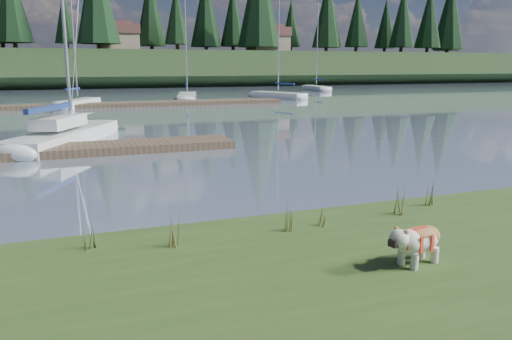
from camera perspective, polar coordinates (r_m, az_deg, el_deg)
name	(u,v)px	position (r m, az deg, el deg)	size (l,w,h in m)	color
ground	(95,107)	(40.22, -17.95, 6.84)	(200.00, 200.00, 0.00)	gray
ridge	(78,69)	(83.07, -19.69, 10.79)	(200.00, 20.00, 5.00)	#1F3319
bulldog	(418,239)	(7.57, 18.03, -7.51)	(1.02, 0.55, 0.60)	silver
sailboat_main	(72,131)	(22.43, -20.33, 4.15)	(5.14, 8.29, 12.14)	silver
dock_near	(8,153)	(19.39, -26.46, 1.71)	(16.00, 2.00, 0.30)	#4C3D2C
dock_far	(122,105)	(40.35, -15.11, 7.23)	(26.00, 2.20, 0.30)	#4C3D2C
sailboat_bg_2	(81,102)	(41.47, -19.34, 7.35)	(3.91, 6.05, 9.49)	silver
sailboat_bg_3	(187,96)	(47.52, -7.84, 8.39)	(3.45, 8.11, 11.71)	silver
sailboat_bg_4	(274,94)	(49.40, 2.03, 8.62)	(3.95, 7.37, 10.89)	silver
sailboat_bg_5	(314,88)	(64.77, 6.69, 9.33)	(2.27, 7.56, 10.70)	silver
weed_0	(174,229)	(8.03, -9.35, -6.72)	(0.17, 0.14, 0.65)	#475B23
weed_1	(287,218)	(8.67, 3.57, -5.54)	(0.17, 0.14, 0.53)	#475B23
weed_2	(399,201)	(9.98, 16.01, -3.45)	(0.17, 0.14, 0.61)	#475B23
weed_3	(89,238)	(8.22, -18.58, -7.37)	(0.17, 0.14, 0.46)	#475B23
weed_4	(325,218)	(9.03, 7.86, -5.41)	(0.17, 0.14, 0.35)	#475B23
weed_5	(430,194)	(10.74, 19.24, -2.66)	(0.17, 0.14, 0.57)	#475B23
mud_lip	(193,239)	(9.21, -7.27, -7.85)	(60.00, 0.50, 0.14)	#33281C
conifer_5	(176,15)	(82.18, -9.08, 17.14)	(3.96, 3.96, 10.35)	#382619
conifer_7	(327,12)	(92.64, 8.14, 17.40)	(5.28, 5.28, 13.20)	#382619
conifer_8	(403,17)	(96.17, 16.43, 16.44)	(4.62, 4.62, 11.77)	#382619
conifer_9	(450,13)	(106.75, 21.29, 16.37)	(5.94, 5.94, 14.62)	#382619
house_1	(117,37)	(81.54, -15.55, 14.42)	(6.30, 5.30, 4.65)	gray
house_2	(268,39)	(85.36, 1.38, 14.71)	(6.30, 5.30, 4.65)	gray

